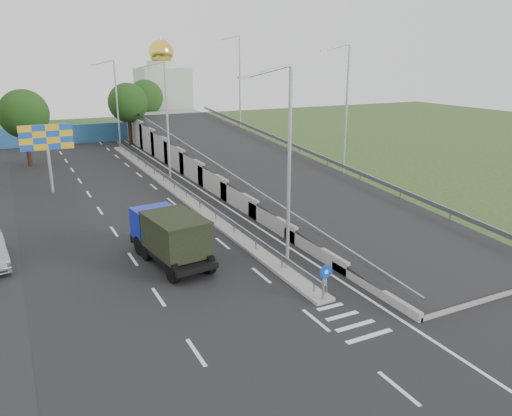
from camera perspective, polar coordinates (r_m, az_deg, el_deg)
ground at (r=21.45m, az=11.10°, el=-13.01°), size 160.00×160.00×0.00m
road_surface at (r=37.12m, az=-11.83°, el=-0.03°), size 26.00×90.00×0.04m
median at (r=41.59m, az=-9.31°, el=2.08°), size 1.00×44.00×0.20m
overpass_ramp at (r=43.93m, az=-0.02°, el=5.31°), size 10.00×50.00×3.50m
median_guardrail at (r=41.43m, az=-9.35°, el=2.95°), size 0.09×44.00×0.71m
sign_bollard at (r=22.52m, az=7.87°, el=-8.36°), size 0.64×0.23×1.67m
lamp_post_near at (r=24.15m, az=3.42°, el=5.47°), size 2.74×0.18×10.08m
lamp_post_mid at (r=42.46m, az=-10.36°, el=10.18°), size 2.74×0.18×10.08m
lamp_post_far at (r=61.82m, az=-15.80°, el=11.86°), size 2.74×0.18×10.08m
blue_wall at (r=67.59m, az=-19.94°, el=7.93°), size 30.00×0.50×2.40m
church at (r=77.78m, az=-10.56°, el=12.74°), size 7.00×7.00×13.80m
billboard at (r=43.06m, az=-22.80°, el=7.05°), size 4.00×0.24×5.50m
tree_left_mid at (r=54.78m, az=-25.01°, el=9.69°), size 4.80×4.80×7.60m
tree_median_far at (r=64.21m, az=-14.43°, el=11.56°), size 4.80×4.80×7.60m
tree_ramp_far at (r=71.92m, az=-12.52°, el=12.21°), size 4.80×4.80×7.60m
dump_truck at (r=26.85m, az=-9.84°, el=-3.06°), size 3.04×6.50×2.77m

